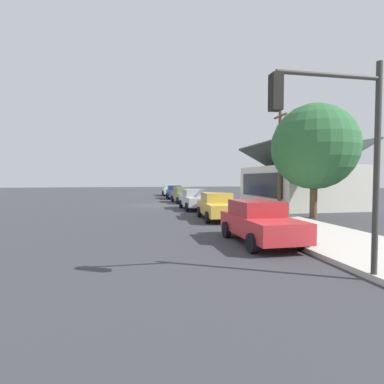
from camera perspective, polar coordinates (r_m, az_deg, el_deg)
The scene contains 13 objects.
ground_plane at distance 28.15m, azimuth -6.58°, elevation -2.45°, with size 120.00×120.00×0.00m, color #38383D.
sidewalk_curb at distance 29.09m, azimuth 4.49°, elevation -2.12°, with size 60.00×4.20×0.16m, color beige.
car_seafoam at distance 43.49m, azimuth -4.27°, elevation 0.41°, with size 4.98×2.22×1.59m.
car_navy at distance 36.82m, azimuth -3.28°, elevation 0.01°, with size 4.48×2.12×1.59m.
car_olive at distance 30.71m, azimuth -1.69°, elevation -0.49°, with size 4.65×2.14×1.59m.
car_silver at distance 24.05m, azimuth 0.44°, elevation -1.35°, with size 4.51×2.00×1.59m.
car_mustard at distance 18.20m, azimuth 4.80°, elevation -2.63°, with size 4.59×2.15×1.59m.
car_cherry at distance 11.88m, azimuth 12.58°, elevation -5.46°, with size 4.38×2.09×1.59m.
storefront_building at distance 27.96m, azimuth 19.34°, elevation 1.26°, with size 10.42×7.32×5.48m.
shade_tree at distance 20.18m, azimuth 22.07°, elevation 7.88°, with size 5.22×5.22×7.01m.
traffic_light_main at distance 7.83m, azimuth 25.70°, elevation 9.86°, with size 0.37×2.79×5.20m.
utility_pole_wooden at distance 22.68m, azimuth 16.20°, elevation 6.18°, with size 1.80×0.24×7.50m.
fire_hydrant_red at distance 34.64m, azimuth -0.39°, elevation -0.67°, with size 0.22×0.22×0.71m.
Camera 1 is at (27.96, -2.06, 2.47)m, focal length 28.31 mm.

